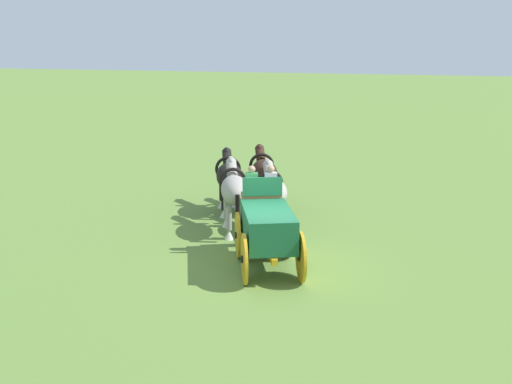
% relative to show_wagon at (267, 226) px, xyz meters
% --- Properties ---
extents(ground_plane, '(220.00, 220.00, 0.00)m').
position_rel_show_wagon_xyz_m(ground_plane, '(-0.17, -0.07, -1.20)').
color(ground_plane, olive).
extents(show_wagon, '(5.53, 3.10, 2.66)m').
position_rel_show_wagon_xyz_m(show_wagon, '(0.00, 0.00, 0.00)').
color(show_wagon, '#195B38').
rests_on(show_wagon, ground).
extents(draft_horse_rear_near, '(2.99, 1.77, 2.29)m').
position_rel_show_wagon_xyz_m(draft_horse_rear_near, '(2.92, 2.03, 0.21)').
color(draft_horse_rear_near, '#9E998E').
rests_on(draft_horse_rear_near, ground).
extents(draft_horse_rear_off, '(2.83, 1.68, 2.19)m').
position_rel_show_wagon_xyz_m(draft_horse_rear_off, '(3.46, 0.84, 0.12)').
color(draft_horse_rear_off, '#9E998E').
rests_on(draft_horse_rear_off, ground).
extents(draft_horse_lead_near, '(2.91, 1.76, 2.21)m').
position_rel_show_wagon_xyz_m(draft_horse_lead_near, '(5.29, 3.09, 0.14)').
color(draft_horse_lead_near, black).
rests_on(draft_horse_lead_near, ground).
extents(draft_horse_lead_off, '(2.91, 1.75, 2.32)m').
position_rel_show_wagon_xyz_m(draft_horse_lead_off, '(5.82, 1.90, 0.23)').
color(draft_horse_lead_off, '#331E14').
rests_on(draft_horse_lead_off, ground).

